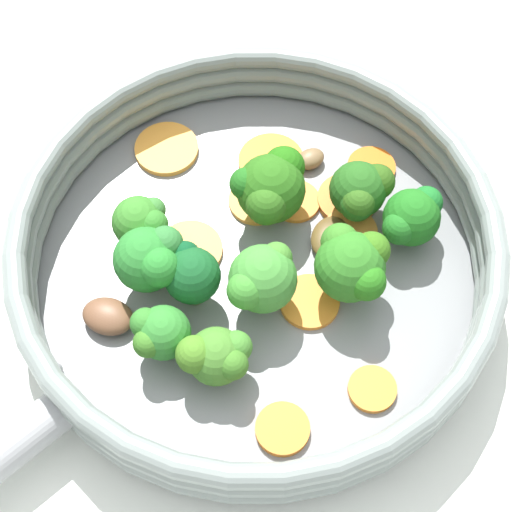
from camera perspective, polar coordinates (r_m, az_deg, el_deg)
name	(u,v)px	position (r m, az deg, el deg)	size (l,w,h in m)	color
ground_plane	(256,277)	(0.59, 0.00, -1.40)	(4.00, 4.00, 0.00)	silver
skillet	(256,272)	(0.58, 0.00, -1.07)	(0.31, 0.31, 0.01)	gray
skillet_rim_wall	(256,250)	(0.56, 0.00, 0.41)	(0.32, 0.32, 0.05)	gray
skillet_rivet_left	(56,370)	(0.55, -13.22, -7.38)	(0.01, 0.01, 0.01)	gray
skillet_rivet_right	(107,432)	(0.53, -9.91, -11.47)	(0.01, 0.01, 0.01)	gray
carrot_slice_0	(271,161)	(0.62, 1.02, 6.32)	(0.05, 0.05, 0.01)	orange
carrot_slice_1	(376,386)	(0.54, 8.01, -8.57)	(0.03, 0.03, 0.00)	orange
carrot_slice_2	(167,149)	(0.63, -5.98, 7.12)	(0.05, 0.05, 0.00)	#F69D38
carrot_slice_3	(350,233)	(0.59, 6.28, 1.56)	(0.04, 0.04, 0.01)	#F9933D
carrot_slice_4	(257,201)	(0.60, 0.04, 3.72)	(0.04, 0.04, 0.00)	#F69B3A
carrot_slice_5	(282,429)	(0.53, 1.78, -11.45)	(0.03, 0.03, 0.01)	orange
carrot_slice_6	(190,250)	(0.58, -4.44, 0.43)	(0.04, 0.04, 0.00)	#F7903E
carrot_slice_7	(310,302)	(0.56, 3.59, -3.07)	(0.04, 0.04, 0.00)	orange
carrot_slice_8	(343,196)	(0.61, 5.81, 4.03)	(0.04, 0.04, 0.01)	orange
carrot_slice_9	(296,201)	(0.60, 2.66, 3.67)	(0.03, 0.03, 0.00)	orange
carrot_slice_10	(151,254)	(0.58, -7.03, 0.14)	(0.04, 0.04, 0.01)	orange
carrot_slice_11	(371,167)	(0.62, 7.70, 5.88)	(0.03, 0.03, 0.00)	orange
broccoli_floret_0	(142,222)	(0.57, -7.63, 2.25)	(0.04, 0.04, 0.04)	#6B8551
broccoli_floret_1	(352,265)	(0.54, 6.45, -0.57)	(0.06, 0.05, 0.06)	#7FA553
broccoli_floret_2	(191,273)	(0.54, -4.34, -1.12)	(0.04, 0.04, 0.05)	olive
broccoli_floret_3	(216,356)	(0.52, -2.66, -6.67)	(0.04, 0.04, 0.04)	#779B59
broccoli_floret_4	(412,217)	(0.57, 10.34, 2.55)	(0.04, 0.05, 0.05)	#5C8A53
broccoli_floret_5	(150,260)	(0.54, -7.05, -0.23)	(0.05, 0.05, 0.06)	#719A4E
broccoli_floret_6	(262,279)	(0.53, 0.39, -1.55)	(0.04, 0.05, 0.05)	#7FA364
broccoli_floret_7	(270,188)	(0.57, 0.96, 4.59)	(0.05, 0.06, 0.06)	#7A9858
broccoli_floret_8	(159,333)	(0.53, -6.46, -5.13)	(0.04, 0.04, 0.04)	#739460
broccoli_floret_9	(361,192)	(0.58, 6.99, 4.26)	(0.04, 0.05, 0.05)	#8DAF67
mushroom_piece_0	(310,159)	(0.62, 3.65, 6.48)	(0.02, 0.02, 0.01)	olive
mushroom_piece_1	(260,176)	(0.61, 0.27, 5.36)	(0.03, 0.02, 0.01)	brown
mushroom_piece_2	(330,237)	(0.58, 4.97, 1.25)	(0.03, 0.03, 0.01)	brown
mushroom_piece_3	(108,316)	(0.56, -9.84, -3.99)	(0.03, 0.03, 0.01)	brown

